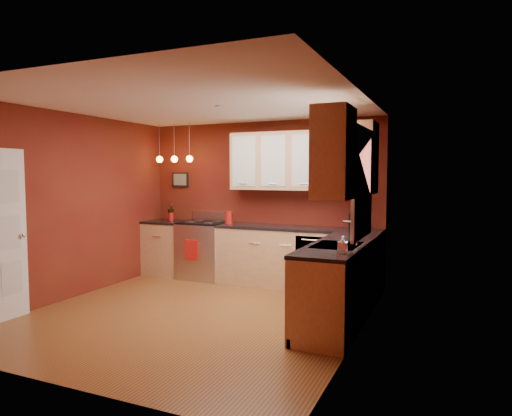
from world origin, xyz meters
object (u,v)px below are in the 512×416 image
at_px(gas_range, 204,250).
at_px(coffee_maker, 355,222).
at_px(soap_pump, 343,245).
at_px(sink, 337,247).
at_px(red_canister, 229,217).

distance_m(gas_range, coffee_maker, 2.58).
height_order(gas_range, soap_pump, soap_pump).
xyz_separation_m(sink, coffee_maker, (-0.11, 1.57, 0.13)).
xyz_separation_m(coffee_maker, soap_pump, (0.30, -2.11, -0.02)).
height_order(sink, coffee_maker, sink).
distance_m(red_canister, soap_pump, 3.12).
bearing_deg(soap_pump, gas_range, 143.96).
bearing_deg(coffee_maker, red_canister, -173.17).
relative_size(gas_range, coffee_maker, 4.73).
bearing_deg(coffee_maker, gas_range, -173.30).
height_order(sink, soap_pump, sink).
bearing_deg(red_canister, coffee_maker, 1.68).
bearing_deg(sink, coffee_maker, 93.99).
xyz_separation_m(gas_range, sink, (2.62, -1.50, 0.43)).
distance_m(gas_range, red_canister, 0.73).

